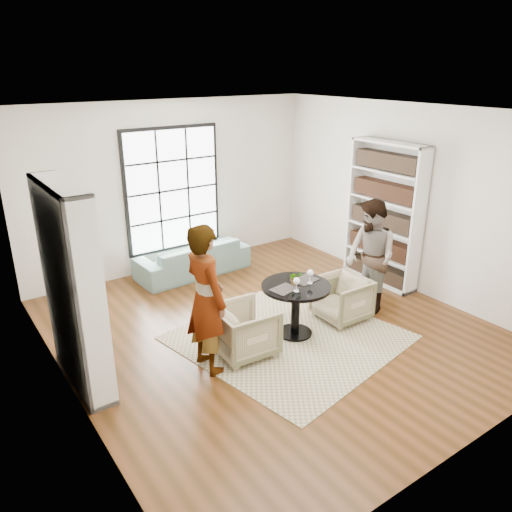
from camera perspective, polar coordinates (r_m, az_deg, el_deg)
ground at (r=7.22m, az=1.73°, el=-8.30°), size 6.00×6.00×0.00m
room_shell at (r=7.11m, az=-0.76°, el=2.34°), size 6.00×6.01×6.00m
rug at (r=7.01m, az=3.77°, el=-9.25°), size 3.08×3.08×0.01m
pedestal_table at (r=6.85m, az=4.56°, el=-4.91°), size 0.95×0.95×0.75m
sofa at (r=9.01m, az=-7.26°, el=-0.20°), size 2.06×0.89×0.59m
armchair_left at (r=6.49m, az=-1.28°, el=-8.48°), size 0.79×0.77×0.68m
armchair_right at (r=7.45m, az=9.74°, el=-4.84°), size 0.73×0.71×0.65m
person_left at (r=5.96m, az=-5.74°, el=-4.95°), size 0.47×0.70×1.87m
person_right at (r=7.61m, az=12.96°, el=-0.11°), size 0.82×0.96×1.72m
placemat_left at (r=6.62m, az=3.27°, el=-3.80°), size 0.38×0.32×0.01m
placemat_right at (r=6.92m, az=5.60°, el=-2.75°), size 0.38×0.32×0.01m
cutlery_left at (r=6.62m, az=3.27°, el=-3.74°), size 0.18×0.24×0.01m
cutlery_right at (r=6.91m, az=5.61°, el=-2.70°), size 0.18×0.24×0.01m
wine_glass_left at (r=6.52m, az=4.66°, el=-2.92°), size 0.09×0.09×0.20m
wine_glass_right at (r=6.77m, az=6.20°, el=-2.01°), size 0.09×0.09×0.20m
flower_centerpiece at (r=6.73m, az=4.51°, el=-2.54°), size 0.20×0.18×0.19m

